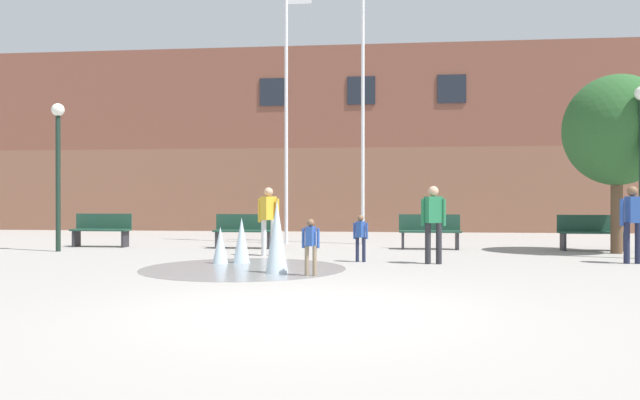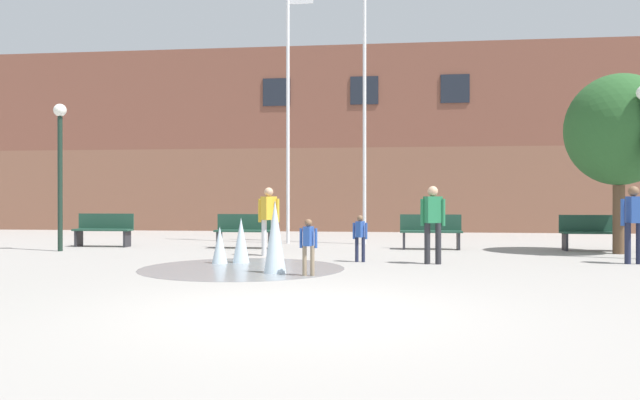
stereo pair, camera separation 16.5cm
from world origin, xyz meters
name	(u,v)px [view 2 (the right image)]	position (x,y,z in m)	size (l,w,h in m)	color
ground_plane	(298,311)	(0.00, 0.00, 0.00)	(100.00, 100.00, 0.00)	gray
library_building	(367,144)	(0.00, 20.19, 3.70)	(36.00, 6.05, 7.39)	brown
splash_fountain	(251,246)	(-1.59, 4.38, 0.43)	(3.92, 3.92, 1.31)	gray
park_bench_left_of_flagpoles	(104,229)	(-6.82, 9.06, 0.48)	(1.60, 0.44, 0.91)	#28282D
park_bench_under_left_flagpole	(245,230)	(-2.81, 8.98, 0.48)	(1.60, 0.44, 0.91)	#28282D
park_bench_under_right_flagpole	(431,231)	(2.11, 9.20, 0.48)	(1.60, 0.44, 0.91)	#28282D
park_bench_near_trashcan	(593,232)	(6.18, 9.20, 0.48)	(1.60, 0.44, 0.91)	#28282D
child_running	(308,242)	(-0.33, 3.33, 0.58)	(0.31, 0.23, 0.99)	#89755B
adult_watching	(633,218)	(5.99, 6.00, 0.93)	(0.50, 0.34, 1.59)	#1E233D
child_in_fountain	(360,234)	(0.43, 5.76, 0.58)	(0.31, 0.24, 0.99)	#1E233D
adult_near_bench	(433,218)	(1.93, 5.52, 0.93)	(0.50, 0.34, 1.59)	#28282D
adult_in_red	(269,216)	(-1.75, 6.90, 0.93)	(0.50, 0.39, 1.59)	silver
flagpole_left	(289,101)	(-1.93, 10.81, 4.20)	(0.80, 0.10, 7.91)	silver
flagpole_right	(365,95)	(0.33, 10.81, 4.33)	(0.80, 0.10, 8.17)	silver
lamp_post_left_lane	(60,154)	(-7.24, 7.53, 2.45)	(0.32, 0.32, 3.72)	#192D23
street_tree_near_building	(619,130)	(6.52, 8.39, 2.98)	(2.52, 2.52, 4.33)	brown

